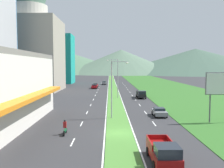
# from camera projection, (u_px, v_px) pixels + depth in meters

# --- Properties ---
(ground_plane) EXTENTS (600.00, 600.00, 0.00)m
(ground_plane) POSITION_uv_depth(u_px,v_px,m) (119.00, 133.00, 29.57)
(ground_plane) COLOR #2D2D30
(grass_median) EXTENTS (3.20, 240.00, 0.06)m
(grass_median) POSITION_uv_depth(u_px,v_px,m) (113.00, 88.00, 89.40)
(grass_median) COLOR #477F33
(grass_median) RESTS_ON ground_plane
(grass_verge_right) EXTENTS (24.00, 240.00, 0.06)m
(grass_verge_right) POSITION_uv_depth(u_px,v_px,m) (169.00, 88.00, 89.60)
(grass_verge_right) COLOR #2D6023
(grass_verge_right) RESTS_ON ground_plane
(lane_dash_left_2) EXTENTS (0.16, 2.80, 0.01)m
(lane_dash_left_2) POSITION_uv_depth(u_px,v_px,m) (73.00, 142.00, 26.10)
(lane_dash_left_2) COLOR silver
(lane_dash_left_2) RESTS_ON ground_plane
(lane_dash_left_3) EXTENTS (0.16, 2.80, 0.01)m
(lane_dash_left_3) POSITION_uv_depth(u_px,v_px,m) (82.00, 124.00, 34.36)
(lane_dash_left_3) COLOR silver
(lane_dash_left_3) RESTS_ON ground_plane
(lane_dash_left_4) EXTENTS (0.16, 2.80, 0.01)m
(lane_dash_left_4) POSITION_uv_depth(u_px,v_px,m) (87.00, 113.00, 42.63)
(lane_dash_left_4) COLOR silver
(lane_dash_left_4) RESTS_ON ground_plane
(lane_dash_left_5) EXTENTS (0.16, 2.80, 0.01)m
(lane_dash_left_5) POSITION_uv_depth(u_px,v_px,m) (91.00, 105.00, 50.89)
(lane_dash_left_5) COLOR silver
(lane_dash_left_5) RESTS_ON ground_plane
(lane_dash_left_6) EXTENTS (0.16, 2.80, 0.01)m
(lane_dash_left_6) POSITION_uv_depth(u_px,v_px,m) (93.00, 100.00, 59.16)
(lane_dash_left_6) COLOR silver
(lane_dash_left_6) RESTS_ON ground_plane
(lane_dash_left_7) EXTENTS (0.16, 2.80, 0.01)m
(lane_dash_left_7) POSITION_uv_depth(u_px,v_px,m) (95.00, 95.00, 67.42)
(lane_dash_left_7) COLOR silver
(lane_dash_left_7) RESTS_ON ground_plane
(lane_dash_left_8) EXTENTS (0.16, 2.80, 0.01)m
(lane_dash_left_8) POSITION_uv_depth(u_px,v_px,m) (97.00, 92.00, 75.68)
(lane_dash_left_8) COLOR silver
(lane_dash_left_8) RESTS_ON ground_plane
(lane_dash_left_9) EXTENTS (0.16, 2.80, 0.01)m
(lane_dash_left_9) POSITION_uv_depth(u_px,v_px,m) (98.00, 90.00, 83.95)
(lane_dash_left_9) COLOR silver
(lane_dash_left_9) RESTS_ON ground_plane
(lane_dash_left_10) EXTENTS (0.16, 2.80, 0.01)m
(lane_dash_left_10) POSITION_uv_depth(u_px,v_px,m) (99.00, 88.00, 92.21)
(lane_dash_left_10) COLOR silver
(lane_dash_left_10) RESTS_ON ground_plane
(lane_dash_left_11) EXTENTS (0.16, 2.80, 0.01)m
(lane_dash_left_11) POSITION_uv_depth(u_px,v_px,m) (100.00, 86.00, 100.48)
(lane_dash_left_11) COLOR silver
(lane_dash_left_11) RESTS_ON ground_plane
(lane_dash_left_12) EXTENTS (0.16, 2.80, 0.01)m
(lane_dash_left_12) POSITION_uv_depth(u_px,v_px,m) (101.00, 84.00, 108.74)
(lane_dash_left_12) COLOR silver
(lane_dash_left_12) RESTS_ON ground_plane
(lane_dash_left_13) EXTENTS (0.16, 2.80, 0.01)m
(lane_dash_left_13) POSITION_uv_depth(u_px,v_px,m) (101.00, 83.00, 117.01)
(lane_dash_left_13) COLOR silver
(lane_dash_left_13) RESTS_ON ground_plane
(lane_dash_right_2) EXTENTS (0.16, 2.80, 0.01)m
(lane_dash_right_2) POSITION_uv_depth(u_px,v_px,m) (168.00, 142.00, 26.20)
(lane_dash_right_2) COLOR silver
(lane_dash_right_2) RESTS_ON ground_plane
(lane_dash_right_3) EXTENTS (0.16, 2.80, 0.01)m
(lane_dash_right_3) POSITION_uv_depth(u_px,v_px,m) (154.00, 124.00, 34.46)
(lane_dash_right_3) COLOR silver
(lane_dash_right_3) RESTS_ON ground_plane
(lane_dash_right_4) EXTENTS (0.16, 2.80, 0.01)m
(lane_dash_right_4) POSITION_uv_depth(u_px,v_px,m) (145.00, 112.00, 42.73)
(lane_dash_right_4) COLOR silver
(lane_dash_right_4) RESTS_ON ground_plane
(lane_dash_right_5) EXTENTS (0.16, 2.80, 0.01)m
(lane_dash_right_5) POSITION_uv_depth(u_px,v_px,m) (140.00, 105.00, 50.99)
(lane_dash_right_5) COLOR silver
(lane_dash_right_5) RESTS_ON ground_plane
(lane_dash_right_6) EXTENTS (0.16, 2.80, 0.01)m
(lane_dash_right_6) POSITION_uv_depth(u_px,v_px,m) (135.00, 100.00, 59.25)
(lane_dash_right_6) COLOR silver
(lane_dash_right_6) RESTS_ON ground_plane
(lane_dash_right_7) EXTENTS (0.16, 2.80, 0.01)m
(lane_dash_right_7) POSITION_uv_depth(u_px,v_px,m) (132.00, 95.00, 67.52)
(lane_dash_right_7) COLOR silver
(lane_dash_right_7) RESTS_ON ground_plane
(lane_dash_right_8) EXTENTS (0.16, 2.80, 0.01)m
(lane_dash_right_8) POSITION_uv_depth(u_px,v_px,m) (130.00, 92.00, 75.78)
(lane_dash_right_8) COLOR silver
(lane_dash_right_8) RESTS_ON ground_plane
(lane_dash_right_9) EXTENTS (0.16, 2.80, 0.01)m
(lane_dash_right_9) POSITION_uv_depth(u_px,v_px,m) (128.00, 90.00, 84.05)
(lane_dash_right_9) COLOR silver
(lane_dash_right_9) RESTS_ON ground_plane
(lane_dash_right_10) EXTENTS (0.16, 2.80, 0.01)m
(lane_dash_right_10) POSITION_uv_depth(u_px,v_px,m) (126.00, 88.00, 92.31)
(lane_dash_right_10) COLOR silver
(lane_dash_right_10) RESTS_ON ground_plane
(lane_dash_right_11) EXTENTS (0.16, 2.80, 0.01)m
(lane_dash_right_11) POSITION_uv_depth(u_px,v_px,m) (125.00, 86.00, 100.58)
(lane_dash_right_11) COLOR silver
(lane_dash_right_11) RESTS_ON ground_plane
(lane_dash_right_12) EXTENTS (0.16, 2.80, 0.01)m
(lane_dash_right_12) POSITION_uv_depth(u_px,v_px,m) (124.00, 84.00, 108.84)
(lane_dash_right_12) COLOR silver
(lane_dash_right_12) RESTS_ON ground_plane
(lane_dash_right_13) EXTENTS (0.16, 2.80, 0.01)m
(lane_dash_right_13) POSITION_uv_depth(u_px,v_px,m) (123.00, 83.00, 117.10)
(lane_dash_right_13) COLOR silver
(lane_dash_right_13) RESTS_ON ground_plane
(edge_line_median_left) EXTENTS (0.16, 240.00, 0.01)m
(edge_line_median_left) POSITION_uv_depth(u_px,v_px,m) (108.00, 88.00, 89.39)
(edge_line_median_left) COLOR silver
(edge_line_median_left) RESTS_ON ground_plane
(edge_line_median_right) EXTENTS (0.16, 240.00, 0.01)m
(edge_line_median_right) POSITION_uv_depth(u_px,v_px,m) (118.00, 88.00, 89.42)
(edge_line_median_right) COLOR silver
(edge_line_median_right) RESTS_ON ground_plane
(domed_building) EXTENTS (19.31, 19.31, 36.37)m
(domed_building) POSITION_uv_depth(u_px,v_px,m) (30.00, 46.00, 80.22)
(domed_building) COLOR #9E9384
(domed_building) RESTS_ON ground_plane
(midrise_colored) EXTENTS (12.99, 12.99, 22.63)m
(midrise_colored) POSITION_uv_depth(u_px,v_px,m) (59.00, 59.00, 115.28)
(midrise_colored) COLOR teal
(midrise_colored) RESTS_ON ground_plane
(hill_far_left) EXTENTS (195.10, 195.10, 31.36)m
(hill_far_left) POSITION_uv_depth(u_px,v_px,m) (53.00, 60.00, 302.25)
(hill_far_left) COLOR #47664C
(hill_far_left) RESTS_ON ground_plane
(hill_far_center) EXTENTS (125.58, 125.58, 25.78)m
(hill_far_center) POSITION_uv_depth(u_px,v_px,m) (121.00, 62.00, 264.18)
(hill_far_center) COLOR #516B56
(hill_far_center) RESTS_ON ground_plane
(hill_far_right) EXTENTS (188.48, 188.48, 27.50)m
(hill_far_right) POSITION_uv_depth(u_px,v_px,m) (195.00, 61.00, 273.67)
(hill_far_right) COLOR #3D5647
(hill_far_right) RESTS_ON ground_plane
(street_lamp_near) EXTENTS (2.73, 0.34, 8.92)m
(street_lamp_near) POSITION_uv_depth(u_px,v_px,m) (114.00, 85.00, 37.65)
(street_lamp_near) COLOR #99999E
(street_lamp_near) RESTS_ON ground_plane
(street_lamp_mid) EXTENTS (2.94, 0.44, 9.83)m
(street_lamp_mid) POSITION_uv_depth(u_px,v_px,m) (117.00, 76.00, 61.72)
(street_lamp_mid) COLOR #99999E
(street_lamp_mid) RESTS_ON ground_plane
(billboard_roadside) EXTENTS (4.23, 0.28, 7.22)m
(billboard_roadside) POSITION_uv_depth(u_px,v_px,m) (221.00, 86.00, 34.49)
(billboard_roadside) COLOR #4C4C51
(billboard_roadside) RESTS_ON ground_plane
(car_0) EXTENTS (1.91, 4.45, 1.51)m
(car_0) POSITION_uv_depth(u_px,v_px,m) (104.00, 83.00, 106.80)
(car_0) COLOR slate
(car_0) RESTS_ON ground_plane
(car_1) EXTENTS (2.03, 4.02, 1.35)m
(car_1) POSITION_uv_depth(u_px,v_px,m) (159.00, 112.00, 39.55)
(car_1) COLOR slate
(car_1) RESTS_ON ground_plane
(car_2) EXTENTS (2.04, 4.75, 1.60)m
(car_2) POSITION_uv_depth(u_px,v_px,m) (94.00, 86.00, 88.43)
(car_2) COLOR maroon
(car_2) RESTS_ON ground_plane
(car_3) EXTENTS (1.88, 4.74, 1.56)m
(car_3) POSITION_uv_depth(u_px,v_px,m) (96.00, 85.00, 94.32)
(car_3) COLOR maroon
(car_3) RESTS_ON ground_plane
(pickup_truck_0) EXTENTS (2.18, 5.40, 2.00)m
(pickup_truck_0) POSITION_uv_depth(u_px,v_px,m) (164.00, 153.00, 20.13)
(pickup_truck_0) COLOR maroon
(pickup_truck_0) RESTS_ON ground_plane
(pickup_truck_1) EXTENTS (2.18, 5.40, 2.00)m
(pickup_truck_1) POSITION_uv_depth(u_px,v_px,m) (141.00, 94.00, 61.66)
(pickup_truck_1) COLOR black
(pickup_truck_1) RESTS_ON ground_plane
(motorcycle_rider) EXTENTS (0.36, 2.00, 1.80)m
(motorcycle_rider) POSITION_uv_depth(u_px,v_px,m) (65.00, 128.00, 28.92)
(motorcycle_rider) COLOR black
(motorcycle_rider) RESTS_ON ground_plane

